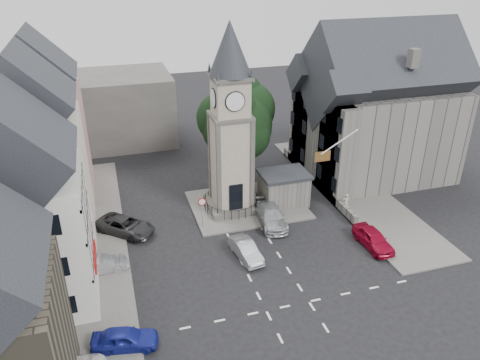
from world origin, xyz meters
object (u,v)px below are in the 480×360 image
object	(u,v)px
clock_tower	(231,122)
car_west_blue	(125,339)
car_east_red	(373,239)
pedestrian	(346,203)
stone_shelter	(284,188)

from	to	relation	value
clock_tower	car_west_blue	distance (m)	18.97
clock_tower	car_west_blue	world-z (taller)	clock_tower
car_east_red	pedestrian	world-z (taller)	pedestrian
clock_tower	stone_shelter	size ratio (longest dim) A/B	3.78
car_west_blue	clock_tower	bearing A→B (deg)	-25.98
car_east_red	clock_tower	bearing A→B (deg)	132.71
clock_tower	stone_shelter	bearing A→B (deg)	-5.84
car_west_blue	pedestrian	bearing A→B (deg)	-51.54
stone_shelter	car_west_blue	size ratio (longest dim) A/B	1.12
clock_tower	car_east_red	size ratio (longest dim) A/B	3.89
stone_shelter	car_east_red	distance (m)	9.53
car_east_red	stone_shelter	bearing A→B (deg)	113.87
pedestrian	car_west_blue	bearing A→B (deg)	28.37
car_east_red	pedestrian	xyz separation A→B (m)	(0.56, 5.53, 0.17)
clock_tower	car_east_red	distance (m)	14.71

